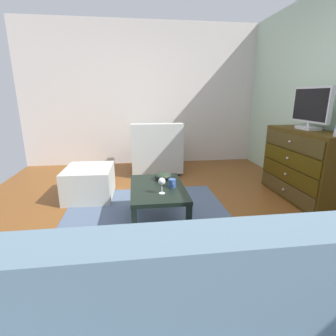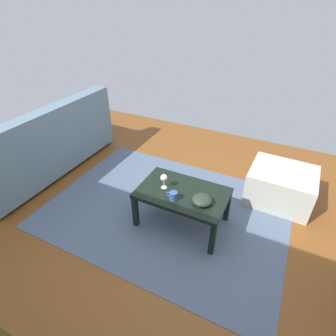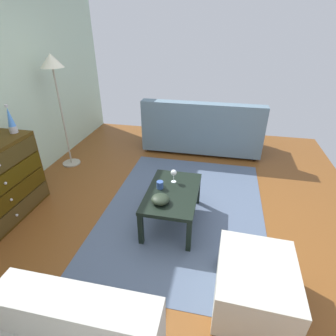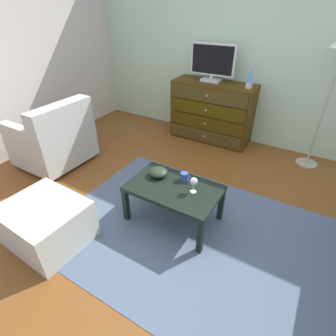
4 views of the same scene
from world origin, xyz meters
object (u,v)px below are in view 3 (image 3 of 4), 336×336
at_px(mug, 160,185).
at_px(bowl_decorative, 160,199).
at_px(wine_glass, 174,173).
at_px(standing_lamp, 53,72).
at_px(lava_lamp, 11,121).
at_px(ottoman, 255,285).
at_px(couch_large, 202,131).
at_px(coffee_table, 172,195).

xyz_separation_m(mug, bowl_decorative, (-0.27, -0.07, -0.00)).
bearing_deg(wine_glass, standing_lamp, 65.21).
relative_size(lava_lamp, wine_glass, 2.10).
bearing_deg(ottoman, couch_large, 13.52).
height_order(wine_glass, standing_lamp, standing_lamp).
distance_m(coffee_table, bowl_decorative, 0.26).
xyz_separation_m(lava_lamp, mug, (-0.05, -1.75, -0.60)).
height_order(coffee_table, couch_large, couch_large).
relative_size(wine_glass, couch_large, 0.08).
bearing_deg(lava_lamp, ottoman, -109.20).
bearing_deg(wine_glass, bowl_decorative, 172.39).
xyz_separation_m(bowl_decorative, standing_lamp, (1.28, 1.81, 0.97)).
xyz_separation_m(wine_glass, ottoman, (-1.06, -0.86, -0.33)).
bearing_deg(wine_glass, mug, 141.95).
xyz_separation_m(coffee_table, standing_lamp, (1.06, 1.89, 1.07)).
bearing_deg(standing_lamp, coffee_table, -119.20).
relative_size(ottoman, standing_lamp, 0.42).
bearing_deg(standing_lamp, wine_glass, -114.79).
relative_size(coffee_table, couch_large, 0.44).
bearing_deg(standing_lamp, lava_lamp, 179.70).
xyz_separation_m(wine_glass, bowl_decorative, (-0.42, 0.06, -0.07)).
bearing_deg(ottoman, standing_lamp, 54.86).
distance_m(lava_lamp, ottoman, 3.01).
relative_size(wine_glass, standing_lamp, 0.09).
bearing_deg(standing_lamp, mug, -120.33).
bearing_deg(mug, standing_lamp, 59.67).
height_order(lava_lamp, mug, lava_lamp).
relative_size(coffee_table, mug, 7.74).
distance_m(coffee_table, standing_lamp, 2.41).
height_order(coffee_table, wine_glass, wine_glass).
bearing_deg(coffee_table, bowl_decorative, 160.51).
height_order(wine_glass, couch_large, couch_large).
bearing_deg(ottoman, bowl_decorative, 55.37).
bearing_deg(couch_large, standing_lamp, 116.77).
relative_size(coffee_table, bowl_decorative, 4.70).
bearing_deg(mug, ottoman, -132.43).
bearing_deg(couch_large, mug, 172.25).
distance_m(mug, standing_lamp, 2.24).
distance_m(lava_lamp, coffee_table, 2.02).
bearing_deg(bowl_decorative, mug, 14.09).
xyz_separation_m(coffee_table, wine_glass, (0.19, 0.02, 0.17)).
relative_size(couch_large, standing_lamp, 1.20).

